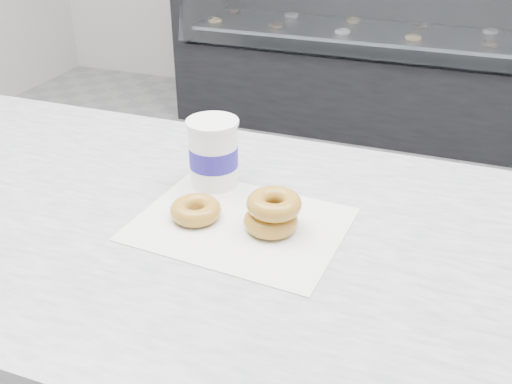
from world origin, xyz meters
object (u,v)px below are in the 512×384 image
Objects in this scene: display_case at (380,47)px; donut_stack at (272,212)px; donut_single at (196,210)px; coffee_cup at (213,152)px.

donut_stack is at bearing -85.11° from display_case.
coffee_cup reaches higher than donut_single.
coffee_cup is (0.08, -2.59, 0.47)m from display_case.
display_case reaches higher than coffee_cup.
display_case is 27.54× the size of donut_single.
donut_single is at bearing -93.97° from coffee_cup.
display_case is 18.72× the size of coffee_cup.
donut_stack is at bearing 5.48° from donut_single.
donut_single is 0.89× the size of donut_stack.
donut_single is at bearing -87.91° from display_case.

